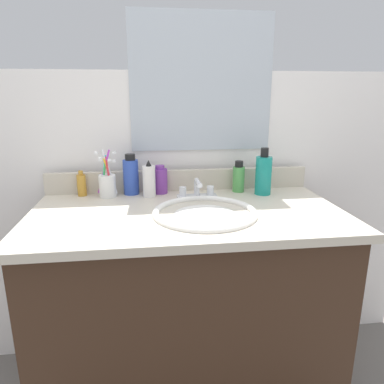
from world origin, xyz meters
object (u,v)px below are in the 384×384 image
(faucet, at_px, (197,192))
(bottle_mouthwash_teal, at_px, (263,175))
(bottle_cream_purple, at_px, (160,180))
(bottle_oil_amber, at_px, (82,185))
(bottle_toner_green, at_px, (239,178))
(bottle_lotion_white, at_px, (149,181))
(bottle_shampoo_blue, at_px, (131,176))
(cup_white_ceramic, at_px, (107,184))

(faucet, distance_m, bottle_mouthwash_teal, 0.29)
(bottle_cream_purple, xyz_separation_m, bottle_oil_amber, (-0.32, 0.00, -0.01))
(bottle_toner_green, distance_m, bottle_lotion_white, 0.38)
(bottle_oil_amber, bearing_deg, bottle_shampoo_blue, -0.15)
(faucet, bearing_deg, bottle_oil_amber, 167.62)
(bottle_shampoo_blue, bearing_deg, faucet, -21.07)
(bottle_oil_amber, bearing_deg, faucet, -12.38)
(bottle_lotion_white, distance_m, bottle_oil_amber, 0.28)
(bottle_toner_green, relative_size, cup_white_ceramic, 0.68)
(bottle_toner_green, distance_m, cup_white_ceramic, 0.55)
(bottle_toner_green, height_order, bottle_shampoo_blue, bottle_shampoo_blue)
(faucet, xyz_separation_m, bottle_toner_green, (0.19, 0.08, 0.03))
(faucet, distance_m, bottle_lotion_white, 0.20)
(faucet, relative_size, bottle_toner_green, 1.21)
(faucet, xyz_separation_m, bottle_lotion_white, (-0.19, 0.05, 0.04))
(bottle_mouthwash_teal, xyz_separation_m, cup_white_ceramic, (-0.64, 0.04, -0.03))
(bottle_mouthwash_teal, distance_m, bottle_oil_amber, 0.75)
(faucet, relative_size, bottle_cream_purple, 1.35)
(bottle_lotion_white, relative_size, bottle_oil_amber, 1.45)
(bottle_shampoo_blue, distance_m, bottle_lotion_white, 0.09)
(bottle_cream_purple, relative_size, cup_white_ceramic, 0.61)
(bottle_toner_green, xyz_separation_m, bottle_lotion_white, (-0.38, -0.03, 0.01))
(bottle_toner_green, xyz_separation_m, bottle_cream_purple, (-0.33, 0.02, -0.01))
(bottle_oil_amber, relative_size, cup_white_ceramic, 0.54)
(faucet, distance_m, cup_white_ceramic, 0.37)
(bottle_lotion_white, height_order, bottle_oil_amber, bottle_lotion_white)
(bottle_toner_green, distance_m, bottle_shampoo_blue, 0.45)
(bottle_shampoo_blue, bearing_deg, bottle_mouthwash_teal, -7.50)
(faucet, relative_size, bottle_oil_amber, 1.53)
(bottle_shampoo_blue, xyz_separation_m, bottle_oil_amber, (-0.20, 0.00, -0.03))
(bottle_toner_green, xyz_separation_m, cup_white_ceramic, (-0.55, -0.01, -0.01))
(bottle_lotion_white, bearing_deg, bottle_toner_green, 4.78)
(bottle_mouthwash_teal, bearing_deg, bottle_lotion_white, 177.40)
(faucet, distance_m, bottle_toner_green, 0.21)
(bottle_shampoo_blue, relative_size, bottle_lotion_white, 1.12)
(bottle_cream_purple, xyz_separation_m, bottle_lotion_white, (-0.05, -0.05, 0.01))
(bottle_lotion_white, relative_size, cup_white_ceramic, 0.78)
(faucet, height_order, bottle_mouthwash_teal, bottle_mouthwash_teal)
(bottle_lotion_white, bearing_deg, bottle_shampoo_blue, 145.77)
(bottle_toner_green, height_order, bottle_mouthwash_teal, bottle_mouthwash_teal)
(faucet, bearing_deg, bottle_shampoo_blue, 158.93)
(bottle_toner_green, height_order, bottle_oil_amber, bottle_toner_green)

